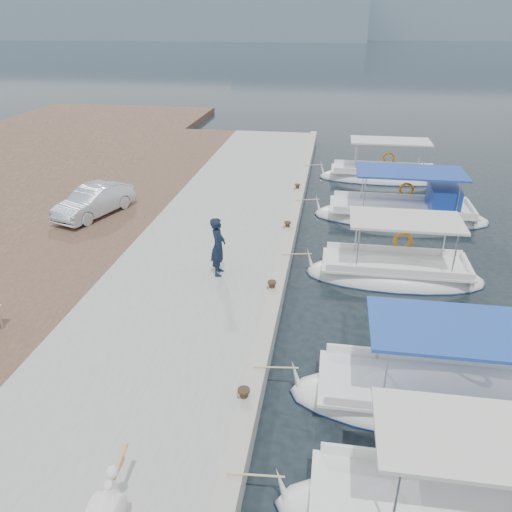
{
  "coord_description": "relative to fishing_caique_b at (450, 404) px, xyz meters",
  "views": [
    {
      "loc": [
        1.24,
        -11.96,
        8.25
      ],
      "look_at": [
        -1.0,
        2.45,
        1.2
      ],
      "focal_mm": 35.0,
      "sensor_mm": 36.0,
      "label": 1
    }
  ],
  "objects": [
    {
      "name": "fisherman",
      "position": [
        -6.56,
        4.84,
        1.37
      ],
      "size": [
        0.52,
        0.75,
        1.98
      ],
      "primitive_type": "imported",
      "rotation": [
        0.0,
        0.0,
        1.63
      ],
      "color": "black",
      "rests_on": "concrete_quay"
    },
    {
      "name": "fishing_caique_c",
      "position": [
        -0.7,
        6.33,
        0.0
      ],
      "size": [
        6.08,
        2.23,
        2.83
      ],
      "color": "white",
      "rests_on": "ground"
    },
    {
      "name": "pelican",
      "position": [
        -6.3,
        -4.47,
        0.95
      ],
      "size": [
        0.51,
        1.43,
        1.12
      ],
      "color": "tan",
      "rests_on": "concrete_quay"
    },
    {
      "name": "parked_car",
      "position": [
        -12.99,
        9.33,
        1.01
      ],
      "size": [
        2.48,
        4.06,
        1.26
      ],
      "primitive_type": "imported",
      "rotation": [
        0.0,
        0.0,
        -0.32
      ],
      "color": "silver",
      "rests_on": "cobblestone_strip"
    },
    {
      "name": "mooring_bollards",
      "position": [
        -4.68,
        3.97,
        0.57
      ],
      "size": [
        0.28,
        20.28,
        0.33
      ],
      "color": "black",
      "rests_on": "concrete_quay"
    },
    {
      "name": "cobblestone_strip",
      "position": [
        -12.33,
        7.47,
        0.13
      ],
      "size": [
        4.0,
        40.0,
        0.5
      ],
      "primitive_type": "cube",
      "color": "#4D3428",
      "rests_on": "ground"
    },
    {
      "name": "fishing_caique_b",
      "position": [
        0.0,
        0.0,
        0.0
      ],
      "size": [
        7.48,
        2.38,
        2.83
      ],
      "color": "white",
      "rests_on": "ground"
    },
    {
      "name": "fishing_caique_e",
      "position": [
        -0.23,
        18.03,
        0.0
      ],
      "size": [
        7.01,
        2.1,
        2.83
      ],
      "color": "white",
      "rests_on": "ground"
    },
    {
      "name": "quay_curb",
      "position": [
        -4.55,
        7.47,
        0.44
      ],
      "size": [
        0.44,
        40.0,
        0.12
      ],
      "primitive_type": "cube",
      "color": "#A7A294",
      "rests_on": "concrete_quay"
    },
    {
      "name": "ground",
      "position": [
        -4.33,
        2.47,
        -0.12
      ],
      "size": [
        400.0,
        400.0,
        0.0
      ],
      "primitive_type": "plane",
      "color": "black",
      "rests_on": "ground"
    },
    {
      "name": "distant_hills",
      "position": [
        25.28,
        203.97,
        7.49
      ],
      "size": [
        330.0,
        60.0,
        18.0
      ],
      "color": "slate",
      "rests_on": "ground"
    },
    {
      "name": "fishing_caique_d",
      "position": [
        0.2,
        12.14,
        0.06
      ],
      "size": [
        7.67,
        2.62,
        2.83
      ],
      "color": "white",
      "rests_on": "ground"
    },
    {
      "name": "concrete_quay",
      "position": [
        -7.33,
        7.47,
        0.13
      ],
      "size": [
        6.0,
        40.0,
        0.5
      ],
      "primitive_type": "cube",
      "color": "#989893",
      "rests_on": "ground"
    }
  ]
}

